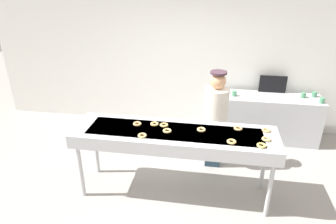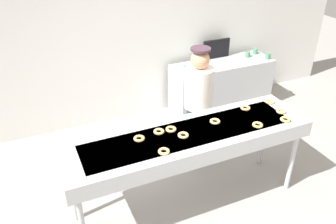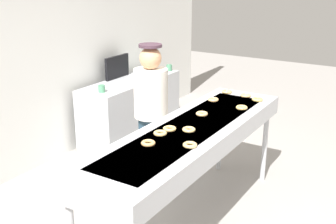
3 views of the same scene
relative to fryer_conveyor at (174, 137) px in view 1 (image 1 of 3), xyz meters
The scene contains 21 objects.
ground_plane 0.91m from the fryer_conveyor, ahead, with size 16.00×16.00×0.00m, color #9E9993.
back_wall 2.35m from the fryer_conveyor, 90.00° to the left, with size 8.00×0.12×3.03m, color white.
fryer_conveyor is the anchor object (origin of this frame).
glazed_donut_0 0.45m from the fryer_conveyor, 151.33° to the right, with size 0.12×0.12×0.03m, color #E2B76E.
glazed_donut_1 1.11m from the fryer_conveyor, 11.17° to the right, with size 0.12×0.12×0.03m, color #DDBB60.
glazed_donut_2 0.14m from the fryer_conveyor, 158.51° to the right, with size 0.12×0.12×0.03m, color #DDBA6E.
glazed_donut_3 1.17m from the fryer_conveyor, ahead, with size 0.12×0.12×0.03m, color #E6B36D.
glazed_donut_4 0.37m from the fryer_conveyor, 10.92° to the left, with size 0.12×0.12×0.03m, color #E0B06F.
glazed_donut_5 0.55m from the fryer_conveyor, 169.86° to the left, with size 0.12×0.12×0.03m, color #E9AA63.
glazed_donut_6 1.21m from the fryer_conveyor, ahead, with size 0.12×0.12×0.03m, color #E4B76B.
glazed_donut_7 0.77m from the fryer_conveyor, 13.97° to the right, with size 0.12×0.12×0.03m, color #EABC65.
glazed_donut_8 0.34m from the fryer_conveyor, 155.97° to the left, with size 0.12×0.12×0.03m, color #DDB86C.
glazed_donut_9 0.86m from the fryer_conveyor, 12.38° to the left, with size 0.12×0.12×0.03m, color #E7AB6A.
glazed_donut_10 0.23m from the fryer_conveyor, 143.18° to the left, with size 0.12×0.12×0.03m, color #E3B468.
worker_baker 0.95m from the fryer_conveyor, 55.91° to the left, with size 0.37×0.37×1.60m.
prep_counter 2.43m from the fryer_conveyor, 49.58° to the left, with size 1.72×0.57×0.85m, color #B7BABF.
paper_cup_0 2.86m from the fryer_conveyor, 35.60° to the left, with size 0.08×0.08×0.09m, color #4C8C66.
paper_cup_1 1.95m from the fryer_conveyor, 64.17° to the left, with size 0.08×0.08×0.09m, color #4C8C66.
paper_cup_2 2.79m from the fryer_conveyor, 42.17° to the left, with size 0.08×0.08×0.09m, color #4C8C66.
paper_cup_3 2.99m from the fryer_conveyor, 40.56° to the left, with size 0.08×0.08×0.09m, color #4C8C66.
menu_display 2.57m from the fryer_conveyor, 53.01° to the left, with size 0.49×0.04×0.32m, color black.
Camera 1 is at (0.48, -3.45, 2.91)m, focal length 32.19 mm.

